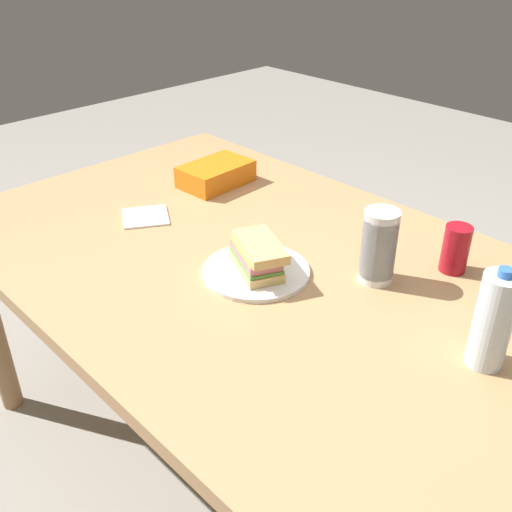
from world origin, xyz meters
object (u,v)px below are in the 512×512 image
at_px(soda_can_red, 456,249).
at_px(chip_bag, 216,174).
at_px(paper_plate, 256,271).
at_px(dining_table, 265,288).
at_px(plastic_cup_stack, 379,246).
at_px(sandwich, 257,256).
at_px(water_bottle_spare, 493,321).

height_order(soda_can_red, chip_bag, soda_can_red).
height_order(paper_plate, chip_bag, chip_bag).
bearing_deg(soda_can_red, paper_plate, -132.09).
bearing_deg(paper_plate, dining_table, 111.14).
height_order(paper_plate, soda_can_red, soda_can_red).
bearing_deg(plastic_cup_stack, paper_plate, -139.38).
bearing_deg(sandwich, plastic_cup_stack, 41.13).
height_order(dining_table, sandwich, sandwich).
bearing_deg(chip_bag, soda_can_red, 92.66).
bearing_deg(chip_bag, plastic_cup_stack, 79.46).
bearing_deg(paper_plate, soda_can_red, 47.91).
xyz_separation_m(dining_table, sandwich, (0.02, -0.05, 0.13)).
relative_size(dining_table, plastic_cup_stack, 9.73).
relative_size(paper_plate, sandwich, 1.30).
bearing_deg(paper_plate, water_bottle_spare, 9.66).
bearing_deg(plastic_cup_stack, soda_can_red, 58.31).
bearing_deg(plastic_cup_stack, water_bottle_spare, -16.07).
bearing_deg(sandwich, chip_bag, 149.57).
relative_size(sandwich, chip_bag, 0.89).
relative_size(dining_table, chip_bag, 7.83).
distance_m(soda_can_red, plastic_cup_stack, 0.21).
relative_size(chip_bag, plastic_cup_stack, 1.24).
bearing_deg(soda_can_red, water_bottle_spare, -50.28).
height_order(sandwich, water_bottle_spare, water_bottle_spare).
xyz_separation_m(sandwich, water_bottle_spare, (0.55, 0.09, 0.05)).
bearing_deg(chip_bag, dining_table, 60.68).
height_order(soda_can_red, plastic_cup_stack, plastic_cup_stack).
relative_size(paper_plate, chip_bag, 1.16).
height_order(chip_bag, water_bottle_spare, water_bottle_spare).
xyz_separation_m(paper_plate, chip_bag, (-0.49, 0.29, 0.03)).
height_order(dining_table, plastic_cup_stack, plastic_cup_stack).
relative_size(soda_can_red, water_bottle_spare, 0.56).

